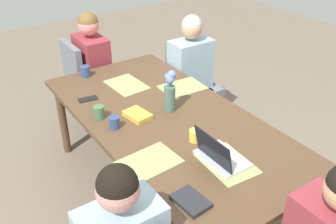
{
  "coord_description": "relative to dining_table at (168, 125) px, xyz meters",
  "views": [
    {
      "loc": [
        -1.96,
        1.33,
        2.21
      ],
      "look_at": [
        0.0,
        0.0,
        0.79
      ],
      "focal_mm": 40.74,
      "sensor_mm": 36.0,
      "label": 1
    }
  ],
  "objects": [
    {
      "name": "flower_vase",
      "position": [
        0.09,
        -0.07,
        0.22
      ],
      "size": [
        0.1,
        0.1,
        0.32
      ],
      "color": "#4C6B60",
      "rests_on": "dining_table"
    },
    {
      "name": "ground_plane",
      "position": [
        0.0,
        0.0,
        -0.68
      ],
      "size": [
        10.0,
        10.0,
        0.0
      ],
      "primitive_type": "plane",
      "color": "#756656"
    },
    {
      "name": "coffee_mug_centre_right",
      "position": [
        0.28,
        0.41,
        0.11
      ],
      "size": [
        0.08,
        0.08,
        0.1
      ],
      "primitive_type": "cylinder",
      "color": "#47704C",
      "rests_on": "dining_table"
    },
    {
      "name": "placemat_head_left_right_near",
      "position": [
        -0.64,
        -0.0,
        0.07
      ],
      "size": [
        0.38,
        0.28,
        0.0
      ],
      "primitive_type": "cube",
      "rotation": [
        0.0,
        0.0,
        -0.07
      ],
      "color": "#9EBC66",
      "rests_on": "dining_table"
    },
    {
      "name": "coffee_mug_centre_left",
      "position": [
        0.1,
        0.38,
        0.11
      ],
      "size": [
        0.07,
        0.07,
        0.09
      ],
      "primitive_type": "cylinder",
      "color": "#33477A",
      "rests_on": "dining_table"
    },
    {
      "name": "person_head_right_left_far",
      "position": [
        1.36,
        -0.02,
        -0.15
      ],
      "size": [
        0.4,
        0.36,
        1.19
      ],
      "color": "#2D2D33",
      "rests_on": "ground_plane"
    },
    {
      "name": "placemat_far_left_mid",
      "position": [
        -0.36,
        0.39,
        0.07
      ],
      "size": [
        0.28,
        0.37,
        0.0
      ],
      "primitive_type": "cube",
      "rotation": [
        0.0,
        0.0,
        -1.51
      ],
      "color": "#9EBC66",
      "rests_on": "dining_table"
    },
    {
      "name": "laptop_head_left_right_near",
      "position": [
        -0.6,
        0.02,
        0.11
      ],
      "size": [
        0.32,
        0.22,
        0.21
      ],
      "color": "silver",
      "rests_on": "dining_table"
    },
    {
      "name": "coffee_mug_near_right",
      "position": [
        1.0,
        0.21,
        0.11
      ],
      "size": [
        0.08,
        0.08,
        0.09
      ],
      "primitive_type": "cylinder",
      "color": "#33477A",
      "rests_on": "dining_table"
    },
    {
      "name": "book_red_cover",
      "position": [
        -0.79,
        0.39,
        0.08
      ],
      "size": [
        0.21,
        0.16,
        0.03
      ],
      "primitive_type": "cube",
      "rotation": [
        0.0,
        0.0,
        0.08
      ],
      "color": "#28282D",
      "rests_on": "dining_table"
    },
    {
      "name": "person_near_left_near",
      "position": [
        0.74,
        -0.77,
        -0.15
      ],
      "size": [
        0.36,
        0.4,
        1.19
      ],
      "color": "#2D2D33",
      "rests_on": "ground_plane"
    },
    {
      "name": "placemat_near_left_near",
      "position": [
        0.33,
        -0.37,
        0.07
      ],
      "size": [
        0.28,
        0.38,
        0.0
      ],
      "primitive_type": "cube",
      "rotation": [
        0.0,
        0.0,
        1.51
      ],
      "color": "#9EBC66",
      "rests_on": "dining_table"
    },
    {
      "name": "placemat_head_right_left_far",
      "position": [
        0.64,
        -0.01,
        0.07
      ],
      "size": [
        0.37,
        0.28,
        0.0
      ],
      "primitive_type": "cube",
      "rotation": [
        0.0,
        0.0,
        3.2
      ],
      "color": "#9EBC66",
      "rests_on": "dining_table"
    },
    {
      "name": "book_blue_cover",
      "position": [
        0.13,
        0.18,
        0.08
      ],
      "size": [
        0.22,
        0.17,
        0.04
      ],
      "primitive_type": "cube",
      "rotation": [
        0.0,
        0.0,
        0.15
      ],
      "color": "gold",
      "rests_on": "dining_table"
    },
    {
      "name": "phone_black",
      "position": [
        0.59,
        0.37,
        0.07
      ],
      "size": [
        0.1,
        0.16,
        0.01
      ],
      "primitive_type": "cube",
      "rotation": [
        0.0,
        0.0,
        1.4
      ],
      "color": "black",
      "rests_on": "dining_table"
    },
    {
      "name": "dining_table",
      "position": [
        0.0,
        0.0,
        0.0
      ],
      "size": [
        2.23,
        1.09,
        0.74
      ],
      "color": "brown",
      "rests_on": "ground_plane"
    },
    {
      "name": "chair_near_left_near",
      "position": [
        0.82,
        -0.83,
        -0.18
      ],
      "size": [
        0.44,
        0.44,
        0.9
      ],
      "color": "slate",
      "rests_on": "ground_plane"
    },
    {
      "name": "coffee_mug_near_left",
      "position": [
        -0.34,
        0.01,
        0.11
      ],
      "size": [
        0.08,
        0.08,
        0.08
      ],
      "primitive_type": "cylinder",
      "color": "#DBC64C",
      "rests_on": "dining_table"
    },
    {
      "name": "chair_head_right_left_far",
      "position": [
        1.42,
        0.06,
        -0.18
      ],
      "size": [
        0.44,
        0.44,
        0.9
      ],
      "color": "slate",
      "rests_on": "ground_plane"
    }
  ]
}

